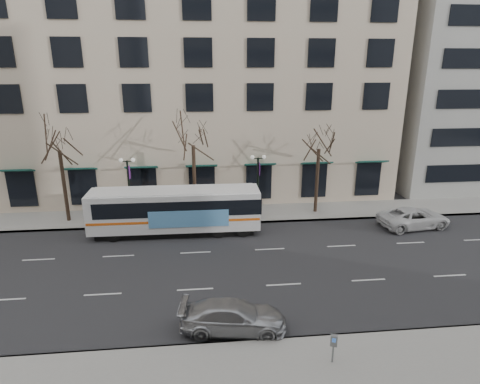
{
  "coord_description": "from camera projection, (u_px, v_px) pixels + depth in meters",
  "views": [
    {
      "loc": [
        0.5,
        -22.01,
        11.91
      ],
      "look_at": [
        3.02,
        2.71,
        4.0
      ],
      "focal_mm": 30.0,
      "sensor_mm": 36.0,
      "label": 1
    }
  ],
  "objects": [
    {
      "name": "city_bus",
      "position": [
        176.0,
        209.0,
        29.24
      ],
      "size": [
        12.33,
        2.83,
        3.34
      ],
      "rotation": [
        0.0,
        0.0,
        -0.01
      ],
      "color": "white",
      "rests_on": "ground"
    },
    {
      "name": "lamp_post_left",
      "position": [
        129.0,
        187.0,
        30.82
      ],
      "size": [
        1.22,
        0.45,
        5.21
      ],
      "color": "black",
      "rests_on": "ground"
    },
    {
      "name": "sidewalk_far",
      "position": [
        256.0,
        213.0,
        33.42
      ],
      "size": [
        80.0,
        4.0,
        0.15
      ],
      "primitive_type": "cube",
      "color": "gray",
      "rests_on": "ground"
    },
    {
      "name": "tree_far_mid",
      "position": [
        193.0,
        133.0,
        30.67
      ],
      "size": [
        3.6,
        3.6,
        8.55
      ],
      "color": "black",
      "rests_on": "ground"
    },
    {
      "name": "ground",
      "position": [
        195.0,
        269.0,
        24.43
      ],
      "size": [
        160.0,
        160.0,
        0.0
      ],
      "primitive_type": "plane",
      "color": "black",
      "rests_on": "ground"
    },
    {
      "name": "white_pickup",
      "position": [
        414.0,
        218.0,
        30.62
      ],
      "size": [
        5.71,
        3.18,
        1.51
      ],
      "primitive_type": "imported",
      "rotation": [
        0.0,
        0.0,
        1.7
      ],
      "color": "silver",
      "rests_on": "ground"
    },
    {
      "name": "tree_far_left",
      "position": [
        58.0,
        138.0,
        29.77
      ],
      "size": [
        3.6,
        3.6,
        8.34
      ],
      "color": "black",
      "rests_on": "ground"
    },
    {
      "name": "building_hotel",
      "position": [
        172.0,
        64.0,
        40.5
      ],
      "size": [
        40.0,
        20.0,
        24.0
      ],
      "primitive_type": "cube",
      "color": "#C9B299",
      "rests_on": "ground"
    },
    {
      "name": "pay_station",
      "position": [
        334.0,
        343.0,
        16.34
      ],
      "size": [
        0.32,
        0.26,
        1.3
      ],
      "rotation": [
        0.0,
        0.0,
        -0.35
      ],
      "color": "slate",
      "rests_on": "sidewalk_near"
    },
    {
      "name": "lamp_post_right",
      "position": [
        258.0,
        183.0,
        31.79
      ],
      "size": [
        1.22,
        0.45,
        5.21
      ],
      "color": "black",
      "rests_on": "ground"
    },
    {
      "name": "tree_far_right",
      "position": [
        320.0,
        137.0,
        31.79
      ],
      "size": [
        3.6,
        3.6,
        8.06
      ],
      "color": "black",
      "rests_on": "ground"
    },
    {
      "name": "silver_car",
      "position": [
        233.0,
        317.0,
        18.65
      ],
      "size": [
        5.17,
        2.59,
        1.44
      ],
      "primitive_type": "imported",
      "rotation": [
        0.0,
        0.0,
        1.45
      ],
      "color": "#A5A7AD",
      "rests_on": "ground"
    }
  ]
}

